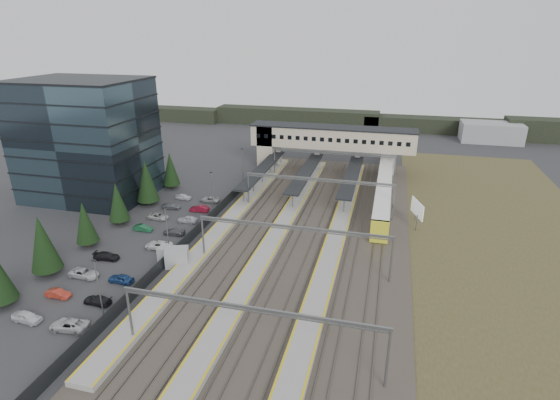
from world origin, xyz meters
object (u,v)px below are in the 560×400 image
(footbridge, at_px, (321,139))
(billboard, at_px, (417,209))
(train, at_px, (385,175))
(relay_cabin_near, at_px, (177,257))
(office_building, at_px, (86,140))
(relay_cabin_far, at_px, (168,254))

(footbridge, height_order, billboard, footbridge)
(train, bearing_deg, relay_cabin_near, -122.38)
(office_building, xyz_separation_m, footbridge, (43.70, 30.00, -4.26))
(relay_cabin_near, relative_size, billboard, 0.74)
(train, bearing_deg, billboard, -74.22)
(billboard, bearing_deg, footbridge, 127.66)
(train, xyz_separation_m, billboard, (6.17, -21.82, 0.99))
(footbridge, bearing_deg, train, -24.10)
(relay_cabin_far, xyz_separation_m, billboard, (37.35, 22.87, 2.00))
(relay_cabin_far, height_order, train, train)
(train, height_order, billboard, billboard)
(relay_cabin_near, distance_m, train, 54.20)
(office_building, bearing_deg, relay_cabin_far, -37.34)
(relay_cabin_near, bearing_deg, billboard, 34.23)
(relay_cabin_far, relative_size, billboard, 0.52)
(office_building, xyz_separation_m, train, (60.00, 22.71, -10.03))
(footbridge, distance_m, train, 18.76)
(relay_cabin_far, bearing_deg, office_building, 142.66)
(office_building, bearing_deg, relay_cabin_near, -36.67)
(office_building, bearing_deg, train, 20.73)
(office_building, height_order, footbridge, office_building)
(relay_cabin_near, height_order, train, train)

